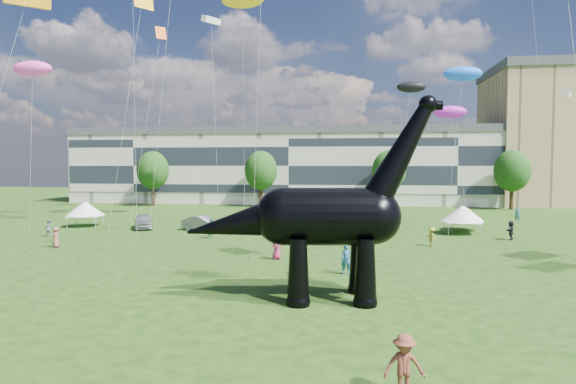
# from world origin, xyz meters

# --- Properties ---
(ground) EXTENTS (220.00, 220.00, 0.00)m
(ground) POSITION_xyz_m (0.00, 0.00, 0.00)
(ground) COLOR #16330C
(ground) RESTS_ON ground
(terrace_row) EXTENTS (78.00, 11.00, 12.00)m
(terrace_row) POSITION_xyz_m (-8.00, 62.00, 6.00)
(terrace_row) COLOR beige
(terrace_row) RESTS_ON ground
(apartment_block) EXTENTS (28.00, 18.00, 22.00)m
(apartment_block) POSITION_xyz_m (40.00, 65.00, 11.00)
(apartment_block) COLOR tan
(apartment_block) RESTS_ON ground
(tree_far_left) EXTENTS (5.20, 5.20, 9.44)m
(tree_far_left) POSITION_xyz_m (-30.00, 53.00, 6.29)
(tree_far_left) COLOR #382314
(tree_far_left) RESTS_ON ground
(tree_mid_left) EXTENTS (5.20, 5.20, 9.44)m
(tree_mid_left) POSITION_xyz_m (-12.00, 53.00, 6.29)
(tree_mid_left) COLOR #382314
(tree_mid_left) RESTS_ON ground
(tree_mid_right) EXTENTS (5.20, 5.20, 9.44)m
(tree_mid_right) POSITION_xyz_m (8.00, 53.00, 6.29)
(tree_mid_right) COLOR #382314
(tree_mid_right) RESTS_ON ground
(tree_far_right) EXTENTS (5.20, 5.20, 9.44)m
(tree_far_right) POSITION_xyz_m (26.00, 53.00, 6.29)
(tree_far_right) COLOR #382314
(tree_far_right) RESTS_ON ground
(dinosaur_sculpture) EXTENTS (12.94, 3.90, 10.54)m
(dinosaur_sculpture) POSITION_xyz_m (0.59, 1.60, 3.98)
(dinosaur_sculpture) COLOR black
(dinosaur_sculpture) RESTS_ON ground
(car_silver) EXTENTS (3.58, 4.96, 1.57)m
(car_silver) POSITION_xyz_m (-19.45, 25.69, 0.78)
(car_silver) COLOR silver
(car_silver) RESTS_ON ground
(car_grey) EXTENTS (4.76, 2.95, 1.48)m
(car_grey) POSITION_xyz_m (-12.74, 24.91, 0.74)
(car_grey) COLOR slate
(car_grey) RESTS_ON ground
(car_white) EXTENTS (4.92, 2.37, 1.35)m
(car_white) POSITION_xyz_m (-5.73, 24.25, 0.68)
(car_white) COLOR white
(car_white) RESTS_ON ground
(car_dark) EXTENTS (4.64, 5.32, 1.47)m
(car_dark) POSITION_xyz_m (1.19, 21.46, 0.74)
(car_dark) COLOR #595960
(car_dark) RESTS_ON ground
(gazebo_near) EXTENTS (4.21, 4.21, 2.44)m
(gazebo_near) POSITION_xyz_m (13.83, 28.65, 1.71)
(gazebo_near) COLOR white
(gazebo_near) RESTS_ON ground
(gazebo_far) EXTENTS (4.18, 4.18, 2.77)m
(gazebo_far) POSITION_xyz_m (12.93, 26.04, 1.95)
(gazebo_far) COLOR white
(gazebo_far) RESTS_ON ground
(gazebo_left) EXTENTS (4.75, 4.75, 2.76)m
(gazebo_left) POSITION_xyz_m (-26.45, 26.52, 1.94)
(gazebo_left) COLOR white
(gazebo_left) RESTS_ON ground
(visitors) EXTENTS (48.14, 45.98, 1.87)m
(visitors) POSITION_xyz_m (-0.05, 13.53, 0.87)
(visitors) COLOR #286492
(visitors) RESTS_ON ground
(kites) EXTENTS (61.74, 43.25, 29.73)m
(kites) POSITION_xyz_m (-6.21, 29.60, 20.10)
(kites) COLOR #DE440E
(kites) RESTS_ON ground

